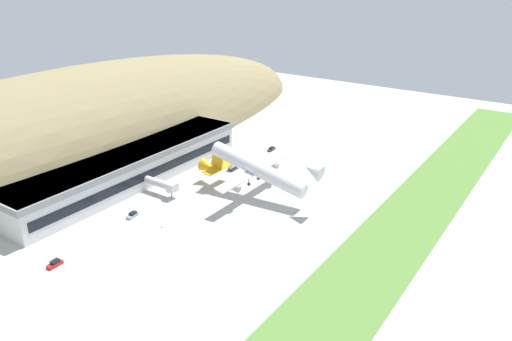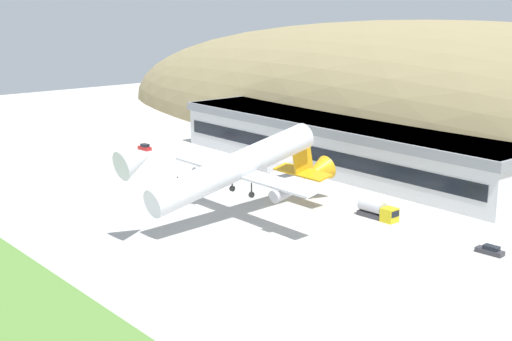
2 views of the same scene
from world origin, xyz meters
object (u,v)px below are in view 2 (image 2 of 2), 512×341
object	(u,v)px
service_car_1	(224,165)
service_car_2	(490,250)
fuel_truck	(377,210)
cargo_airplane	(238,168)
traffic_cone_0	(183,175)
jetway_0	(282,162)
service_car_0	(145,147)
terminal_building	(339,142)

from	to	relation	value
service_car_1	service_car_2	bearing A→B (deg)	-2.72
service_car_1	fuel_truck	world-z (taller)	fuel_truck
cargo_airplane	service_car_2	xyz separation A→B (m)	(40.30, 19.42, -9.23)
fuel_truck	traffic_cone_0	world-z (taller)	fuel_truck
service_car_2	traffic_cone_0	distance (m)	74.84
jetway_0	traffic_cone_0	world-z (taller)	jetway_0
service_car_0	fuel_truck	bearing A→B (deg)	0.60
jetway_0	cargo_airplane	xyz separation A→B (m)	(17.18, -26.39, 5.84)
service_car_0	fuel_truck	distance (m)	80.61
terminal_building	jetway_0	world-z (taller)	terminal_building
traffic_cone_0	service_car_2	bearing A→B (deg)	6.65
service_car_1	traffic_cone_0	distance (m)	12.22
fuel_truck	traffic_cone_0	size ratio (longest dim) A/B	14.19
cargo_airplane	service_car_2	world-z (taller)	cargo_airplane
terminal_building	cargo_airplane	xyz separation A→B (m)	(15.79, -43.47, 3.23)
service_car_1	service_car_2	size ratio (longest dim) A/B	0.92
terminal_building	service_car_1	distance (m)	28.15
service_car_0	fuel_truck	xyz separation A→B (m)	(80.60, 0.84, 0.87)
terminal_building	service_car_2	size ratio (longest dim) A/B	21.09
cargo_airplane	service_car_1	world-z (taller)	cargo_airplane
terminal_building	service_car_1	xyz separation A→B (m)	(-18.35, -20.51, -5.93)
service_car_0	traffic_cone_0	xyz separation A→B (m)	(30.46, -8.55, -0.41)
cargo_airplane	service_car_1	xyz separation A→B (m)	(-34.14, 22.96, -9.16)
terminal_building	traffic_cone_0	distance (m)	37.99
jetway_0	cargo_airplane	distance (m)	32.03
cargo_airplane	service_car_1	distance (m)	42.15
terminal_building	jetway_0	xyz separation A→B (m)	(-1.38, -17.08, -2.61)
service_car_2	fuel_truck	bearing A→B (deg)	178.30
service_car_1	traffic_cone_0	size ratio (longest dim) A/B	7.33
service_car_0	service_car_2	size ratio (longest dim) A/B	0.93
jetway_0	service_car_2	bearing A→B (deg)	-6.91
service_car_0	service_car_2	distance (m)	104.80
jetway_0	fuel_truck	bearing A→B (deg)	-10.64
service_car_0	terminal_building	bearing A→B (deg)	26.40
terminal_building	fuel_truck	world-z (taller)	terminal_building
terminal_building	service_car_0	size ratio (longest dim) A/B	22.71
service_car_0	service_car_2	world-z (taller)	service_car_0
service_car_2	cargo_airplane	bearing A→B (deg)	-154.27
service_car_1	terminal_building	bearing A→B (deg)	48.19
cargo_airplane	traffic_cone_0	bearing A→B (deg)	162.47
service_car_0	fuel_truck	size ratio (longest dim) A/B	0.52
service_car_2	service_car_1	bearing A→B (deg)	177.28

